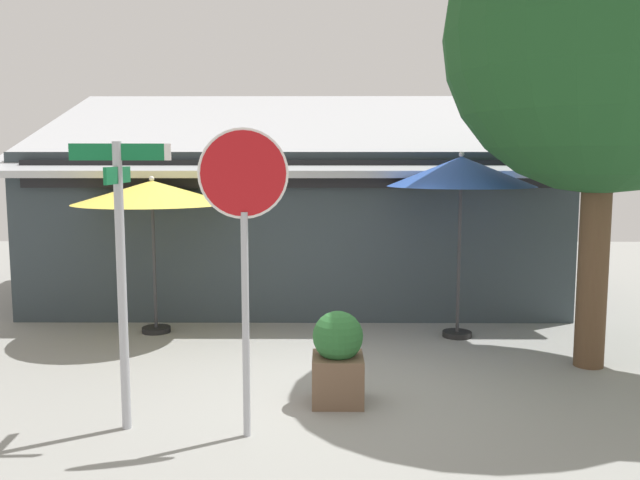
{
  "coord_description": "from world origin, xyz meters",
  "views": [
    {
      "loc": [
        -0.14,
        -7.57,
        2.66
      ],
      "look_at": [
        -0.2,
        1.2,
        1.6
      ],
      "focal_mm": 36.87,
      "sensor_mm": 36.0,
      "label": 1
    }
  ],
  "objects_px": {
    "street_sign_post": "(121,254)",
    "sidewalk_planter": "(338,357)",
    "patio_umbrella_mustard_left": "(152,193)",
    "shade_tree": "(629,41)",
    "patio_umbrella_royal_blue_center": "(461,173)",
    "stop_sign": "(244,221)"
  },
  "relations": [
    {
      "from": "patio_umbrella_royal_blue_center",
      "to": "sidewalk_planter",
      "type": "xyz_separation_m",
      "value": [
        -1.87,
        -2.75,
        -1.97
      ]
    },
    {
      "from": "stop_sign",
      "to": "sidewalk_planter",
      "type": "distance_m",
      "value": 2.03
    },
    {
      "from": "stop_sign",
      "to": "street_sign_post",
      "type": "bearing_deg",
      "value": 171.73
    },
    {
      "from": "street_sign_post",
      "to": "sidewalk_planter",
      "type": "height_order",
      "value": "street_sign_post"
    },
    {
      "from": "street_sign_post",
      "to": "patio_umbrella_royal_blue_center",
      "type": "xyz_separation_m",
      "value": [
        3.99,
        3.47,
        0.72
      ]
    },
    {
      "from": "patio_umbrella_mustard_left",
      "to": "shade_tree",
      "type": "xyz_separation_m",
      "value": [
        6.33,
        -1.77,
        1.94
      ]
    },
    {
      "from": "sidewalk_planter",
      "to": "stop_sign",
      "type": "bearing_deg",
      "value": -135.17
    },
    {
      "from": "stop_sign",
      "to": "shade_tree",
      "type": "distance_m",
      "value": 5.32
    },
    {
      "from": "patio_umbrella_mustard_left",
      "to": "sidewalk_planter",
      "type": "height_order",
      "value": "patio_umbrella_mustard_left"
    },
    {
      "from": "stop_sign",
      "to": "sidewalk_planter",
      "type": "bearing_deg",
      "value": 44.83
    },
    {
      "from": "shade_tree",
      "to": "sidewalk_planter",
      "type": "height_order",
      "value": "shade_tree"
    },
    {
      "from": "patio_umbrella_royal_blue_center",
      "to": "shade_tree",
      "type": "distance_m",
      "value": 2.8
    },
    {
      "from": "street_sign_post",
      "to": "patio_umbrella_mustard_left",
      "type": "height_order",
      "value": "street_sign_post"
    },
    {
      "from": "stop_sign",
      "to": "sidewalk_planter",
      "type": "height_order",
      "value": "stop_sign"
    },
    {
      "from": "patio_umbrella_royal_blue_center",
      "to": "shade_tree",
      "type": "relative_size",
      "value": 0.45
    },
    {
      "from": "sidewalk_planter",
      "to": "street_sign_post",
      "type": "bearing_deg",
      "value": -161.33
    },
    {
      "from": "patio_umbrella_royal_blue_center",
      "to": "street_sign_post",
      "type": "bearing_deg",
      "value": -139.05
    },
    {
      "from": "patio_umbrella_mustard_left",
      "to": "shade_tree",
      "type": "relative_size",
      "value": 0.39
    },
    {
      "from": "stop_sign",
      "to": "shade_tree",
      "type": "height_order",
      "value": "shade_tree"
    },
    {
      "from": "patio_umbrella_mustard_left",
      "to": "stop_sign",
      "type": "bearing_deg",
      "value": -64.17
    },
    {
      "from": "shade_tree",
      "to": "stop_sign",
      "type": "bearing_deg",
      "value": -154.64
    },
    {
      "from": "street_sign_post",
      "to": "sidewalk_planter",
      "type": "xyz_separation_m",
      "value": [
        2.12,
        0.72,
        -1.25
      ]
    }
  ]
}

